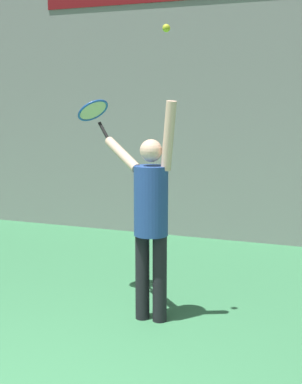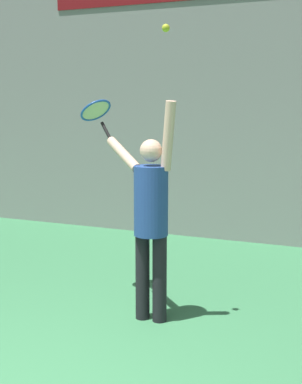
# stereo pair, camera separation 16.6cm
# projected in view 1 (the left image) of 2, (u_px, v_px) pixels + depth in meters

# --- Properties ---
(back_wall) EXTENTS (18.00, 0.10, 5.00)m
(back_wall) POSITION_uv_depth(u_px,v_px,m) (219.00, 66.00, 7.55)
(back_wall) COLOR gray
(back_wall) RESTS_ON ground_plane
(tennis_player) EXTENTS (0.88, 0.55, 2.00)m
(tennis_player) POSITION_uv_depth(u_px,v_px,m) (150.00, 212.00, 4.79)
(tennis_player) COLOR black
(tennis_player) RESTS_ON ground_plane
(tennis_racket) EXTENTS (0.43, 0.41, 0.42)m
(tennis_racket) POSITION_uv_depth(u_px,v_px,m) (94.00, 112.00, 5.33)
(tennis_racket) COLOR black
(tennis_ball) EXTENTS (0.07, 0.07, 0.07)m
(tennis_ball) POSITION_uv_depth(u_px,v_px,m) (166.00, 28.00, 4.41)
(tennis_ball) COLOR #CCDB2D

